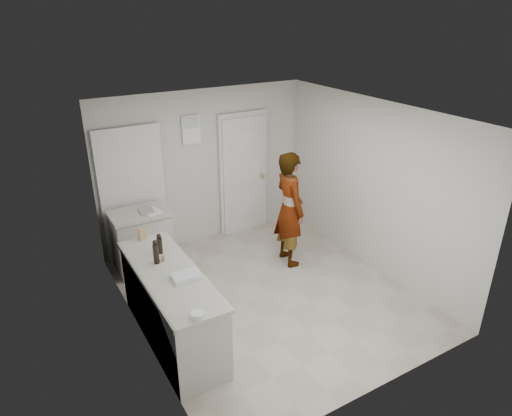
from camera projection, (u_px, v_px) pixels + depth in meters
ground at (269, 294)px, 6.29m from camera, size 4.00×4.00×0.00m
room_shell at (196, 183)px, 7.33m from camera, size 4.00×4.00×4.00m
main_counter at (172, 309)px, 5.29m from camera, size 0.64×1.96×0.93m
side_counter at (142, 242)px, 6.76m from camera, size 0.84×0.61×0.93m
person at (289, 209)px, 6.76m from camera, size 0.49×0.68×1.76m
cake_mix_box at (142, 234)px, 5.76m from camera, size 0.11×0.07×0.16m
spice_jar at (164, 258)px, 5.30m from camera, size 0.05×0.05×0.07m
oil_cruet_a at (160, 244)px, 5.42m from camera, size 0.07×0.07×0.26m
oil_cruet_b at (156, 252)px, 5.21m from camera, size 0.07×0.07×0.30m
baking_dish at (186, 276)px, 4.96m from camera, size 0.31×0.23×0.05m
egg_bowl at (197, 315)px, 4.34m from camera, size 0.13×0.13×0.05m
papers at (151, 211)px, 6.57m from camera, size 0.30×0.35×0.01m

